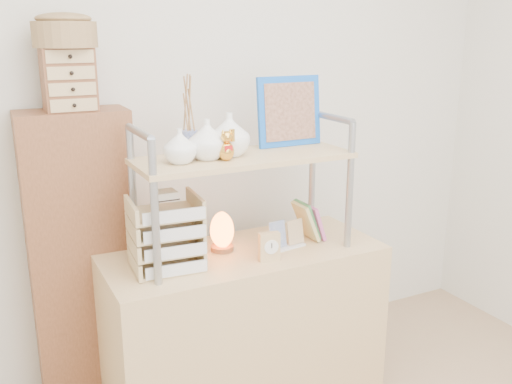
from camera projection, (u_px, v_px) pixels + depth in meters
room_shell at (375, 18)px, 1.50m from camera, size 3.42×3.41×2.61m
desk at (245, 329)px, 2.55m from camera, size 1.20×0.50×0.75m
cabinet at (84, 263)px, 2.52m from camera, size 0.46×0.25×1.35m
hutch at (235, 150)px, 2.32m from camera, size 0.90×0.34×0.73m
letter_tray at (167, 237)px, 2.25m from camera, size 0.28×0.27×0.32m
salt_lamp at (222, 231)px, 2.44m from camera, size 0.11×0.11×0.17m
desk_clock at (269, 247)px, 2.34m from camera, size 0.09×0.05×0.12m
postcard_stand at (287, 240)px, 2.48m from camera, size 0.18×0.07×0.13m
drawer_chest at (69, 80)px, 2.29m from camera, size 0.20×0.16×0.25m
woven_basket at (65, 34)px, 2.24m from camera, size 0.25×0.25×0.10m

